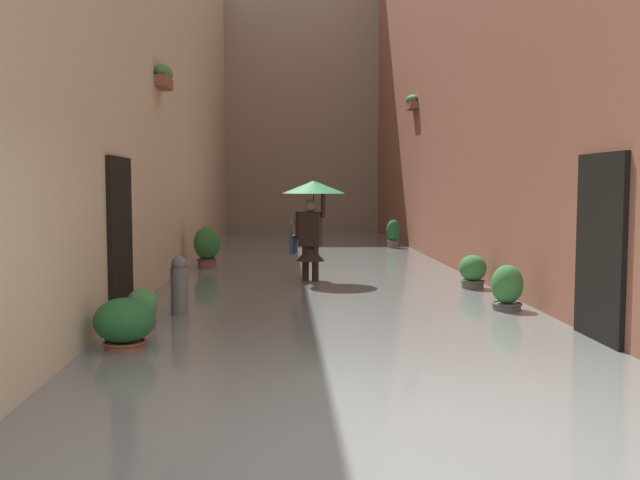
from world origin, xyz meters
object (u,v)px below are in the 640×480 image
Objects in this scene: potted_plant_far_right at (124,327)px; potted_plant_far_left at (393,235)px; potted_plant_mid_right at (142,314)px; potted_plant_near_right at (207,249)px; mooring_bollard at (179,292)px; person_wading at (312,209)px; potted_plant_near_left at (473,275)px; potted_plant_mid_left at (507,293)px.

potted_plant_far_right is 12.38m from potted_plant_far_left.
potted_plant_far_left reaches higher than potted_plant_mid_right.
potted_plant_far_right is 7.13m from potted_plant_near_right.
mooring_bollard is (4.31, 9.57, -0.04)m from potted_plant_far_left.
potted_plant_mid_right is 0.70× the size of potted_plant_far_left.
person_wading reaches higher than potted_plant_mid_right.
potted_plant_near_right is (2.05, -2.10, -0.87)m from person_wading.
person_wading is at bearing 69.23° from potted_plant_far_left.
mooring_bollard is (1.85, 3.11, -0.97)m from person_wading.
person_wading is 3.07× the size of potted_plant_mid_right.
potted_plant_mid_right is at bearing 71.53° from mooring_bollard.
potted_plant_near_right reaches higher than potted_plant_near_left.
person_wading is 2.77× the size of potted_plant_near_left.
person_wading is 4.69m from potted_plant_mid_right.
potted_plant_near_right is at bearing -48.30° from potted_plant_mid_left.
mooring_bollard is (-0.20, 5.21, -0.10)m from potted_plant_near_right.
potted_plant_near_right is 5.21m from mooring_bollard.
person_wading is 6.97m from potted_plant_far_left.
potted_plant_mid_right is 0.69× the size of mooring_bollard.
potted_plant_far_right is 6.20m from potted_plant_near_left.
potted_plant_mid_left is (-4.64, -2.02, 0.00)m from potted_plant_far_right.
potted_plant_far_left reaches higher than potted_plant_far_right.
mooring_bollard is at bearing -108.47° from potted_plant_mid_right.
potted_plant_far_right is 0.90× the size of potted_plant_mid_left.
potted_plant_far_left is at bearing -89.71° from potted_plant_mid_left.
potted_plant_near_right is at bearing -90.71° from potted_plant_far_right.
potted_plant_far_left is (-2.45, -6.46, -0.93)m from person_wading.
potted_plant_far_right reaches higher than potted_plant_mid_right.
potted_plant_near_left reaches higher than potted_plant_mid_right.
potted_plant_far_left is at bearing -114.22° from mooring_bollard.
potted_plant_far_left is at bearing -89.03° from potted_plant_near_left.
potted_plant_near_left is at bearing -92.28° from potted_plant_mid_left.
potted_plant_mid_right is 0.90× the size of potted_plant_near_left.
potted_plant_mid_left is 0.78× the size of potted_plant_near_right.
potted_plant_near_right is (-0.09, -7.13, 0.16)m from potted_plant_far_right.
potted_plant_far_left is at bearing -110.77° from person_wading.
potted_plant_near_right is 1.07× the size of mooring_bollard.
mooring_bollard is (4.35, 0.10, 0.06)m from potted_plant_mid_left.
potted_plant_near_left is (-2.58, 1.00, -1.05)m from person_wading.
person_wading is at bearing -50.30° from potted_plant_mid_left.
potted_plant_far_right is at bearing 89.29° from potted_plant_near_right.
potted_plant_mid_right is 0.96m from mooring_bollard.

